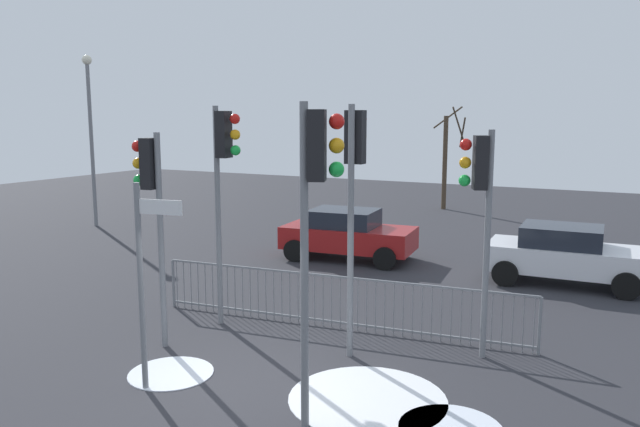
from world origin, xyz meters
The scene contains 14 objects.
ground_plane centered at (0.00, 0.00, 0.00)m, with size 60.00×60.00×0.00m, color #2D2D33.
traffic_light_foreground_left centered at (-2.08, 2.21, 3.20)m, with size 0.57×0.35×4.37m.
traffic_light_rear_right centered at (-2.52, 0.68, 2.85)m, with size 0.57×0.34×3.89m.
traffic_light_mid_right centered at (1.48, -0.66, 3.19)m, with size 0.54×0.38×4.35m.
traffic_light_rear_left centered at (0.83, 1.98, 3.20)m, with size 0.33×0.57×4.37m.
traffic_light_mid_left centered at (2.78, 2.80, 2.90)m, with size 0.54×0.39×3.95m.
direction_sign_post centered at (-1.36, -0.81, 1.79)m, with size 0.78×0.18×3.21m.
pedestrian_guard_railing centered at (-0.02, 3.03, 0.55)m, with size 7.65×0.86×1.07m.
car_white_far centered at (3.63, 8.63, 0.77)m, with size 3.86×2.05×1.47m.
car_red_mid centered at (-2.36, 8.57, 0.77)m, with size 3.95×2.25×1.47m.
street_lamp centered at (-13.30, 9.18, 3.94)m, with size 0.36×0.36×6.40m.
bare_tree_centre centered at (-2.63, 19.64, 2.32)m, with size 1.74×1.71×4.62m.
snow_patch_island centered at (-1.45, -0.21, 0.01)m, with size 1.38×1.38×0.01m, color white.
snow_patch_verge centered at (1.78, 0.42, 0.01)m, with size 2.37×2.37×0.01m, color white.
Camera 1 is at (5.14, -7.57, 4.17)m, focal length 34.66 mm.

